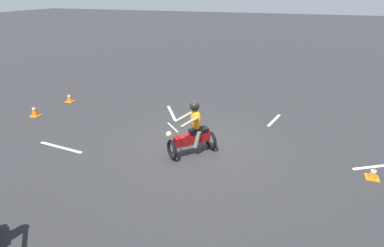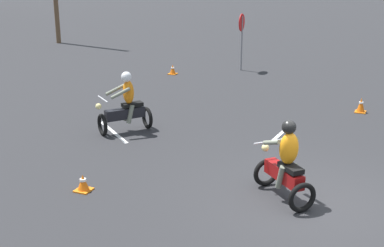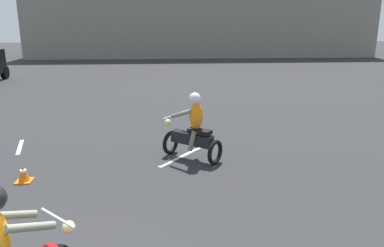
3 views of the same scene
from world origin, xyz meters
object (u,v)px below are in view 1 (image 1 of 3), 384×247
Objects in this scene: traffic_cone_near_right at (34,111)px; traffic_cone_far_right at (373,173)px; motorcycle_rider_foreground at (193,132)px; traffic_cone_mid_left at (69,98)px.

traffic_cone_near_right is 11.62m from traffic_cone_far_right.
motorcycle_rider_foreground is 4.32× the size of traffic_cone_mid_left.
traffic_cone_near_right is 1.19× the size of traffic_cone_mid_left.
traffic_cone_far_right is at bearing 177.99° from traffic_cone_near_right.
traffic_cone_far_right is (-11.46, 2.20, -0.04)m from traffic_cone_mid_left.
traffic_cone_near_right is at bearing 37.60° from motorcycle_rider_foreground.
motorcycle_rider_foreground is at bearing 3.84° from traffic_cone_far_right.
motorcycle_rider_foreground reaches higher than traffic_cone_mid_left.
motorcycle_rider_foreground is at bearing 173.82° from traffic_cone_near_right.
motorcycle_rider_foreground is 4.89m from traffic_cone_far_right.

